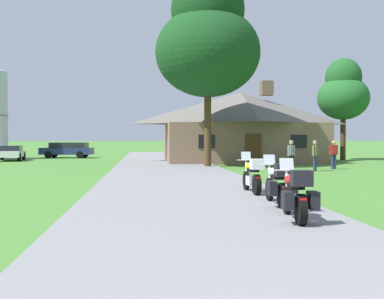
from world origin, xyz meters
name	(u,v)px	position (x,y,z in m)	size (l,w,h in m)	color
ground_plane	(175,178)	(0.00, 20.00, 0.00)	(500.00, 500.00, 0.00)	#42752D
asphalt_driveway	(177,182)	(0.00, 18.00, 0.03)	(6.40, 80.00, 0.06)	slate
motorcycle_red_nearest_to_camera	(296,195)	(1.87, 8.28, 0.61)	(0.84, 2.08, 1.30)	black
motorcycle_silver_second_in_row	(278,185)	(2.14, 10.61, 0.61)	(0.74, 2.08, 1.30)	black
motorcycle_yellow_farthest_in_row	(252,176)	(2.11, 13.46, 0.62)	(0.66, 2.08, 1.30)	black
stone_lodge	(240,126)	(5.97, 34.63, 2.73)	(12.04, 9.35, 6.20)	brown
bystander_red_shirt_near_lodge	(334,153)	(9.67, 25.42, 0.93)	(0.54, 0.28, 1.67)	navy
bystander_olive_shirt_beside_signpost	(315,154)	(7.93, 23.76, 0.95)	(0.39, 0.46, 1.69)	navy
bystander_gray_shirt_by_tree	(291,154)	(6.72, 24.15, 0.95)	(0.49, 0.37, 1.69)	black
tree_by_lodge_front	(208,40)	(2.56, 27.97, 7.90)	(6.52, 6.52, 12.18)	#422D19
tree_right_of_lodge	(343,92)	(14.81, 36.16, 5.56)	(4.18, 4.18, 8.33)	#422D19
parked_navy_suv_far_left	(68,149)	(-8.35, 42.59, 0.78)	(4.79, 2.40, 1.40)	navy
parked_white_sedan_far_left	(10,153)	(-12.06, 37.81, 0.64)	(2.31, 4.38, 1.20)	silver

